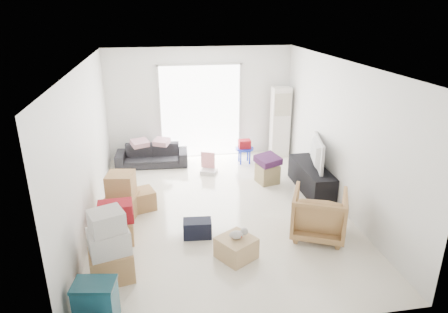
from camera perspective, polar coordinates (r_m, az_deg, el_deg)
name	(u,v)px	position (r m, az deg, el deg)	size (l,w,h in m)	color
room_shell	(220,142)	(7.02, -0.64, 2.14)	(4.98, 6.48, 3.18)	silver
sliding_door	(200,108)	(9.88, -3.38, 6.97)	(2.10, 0.04, 2.33)	white
ac_tower	(280,122)	(10.06, 8.01, 4.89)	(0.45, 0.30, 1.75)	white
tv_console	(311,178)	(8.43, 12.34, -3.01)	(0.47, 1.56, 0.52)	black
television	(312,163)	(8.31, 12.51, -0.94)	(1.03, 0.60, 0.14)	black
sofa	(152,152)	(9.64, -10.28, 0.61)	(1.68, 0.49, 0.66)	#2A292E
pillow_left	(139,138)	(9.51, -12.00, 2.66)	(0.36, 0.28, 0.11)	#BA8895
pillow_right	(161,136)	(9.50, -8.95, 2.85)	(0.32, 0.25, 0.11)	#BA8895
armchair	(319,212)	(6.76, 13.44, -7.68)	(0.84, 0.79, 0.87)	#B27C4F
storage_bins	(96,303)	(5.27, -17.81, -19.25)	(0.54, 0.41, 0.57)	#144555
box_stack_a	(110,249)	(5.81, -16.00, -12.62)	(0.66, 0.58, 1.05)	#A26D49
box_stack_b	(117,223)	(6.72, -15.09, -9.20)	(0.58, 0.53, 0.68)	#A26D49
box_stack_c	(122,195)	(7.46, -14.39, -5.33)	(0.64, 0.57, 0.81)	#A26D49
loose_box	(142,199)	(7.69, -11.62, -6.02)	(0.44, 0.44, 0.37)	#A26D49
duffel_bag	(197,229)	(6.69, -3.82, -10.23)	(0.46, 0.28, 0.30)	black
ottoman	(267,173)	(8.64, 6.21, -2.42)	(0.41, 0.41, 0.41)	#9D865B
blanket	(268,162)	(8.54, 6.28, -0.72)	(0.45, 0.45, 0.14)	#4A2050
kids_table	(244,147)	(9.61, 2.93, 1.40)	(0.45, 0.45, 0.58)	#1428B6
toy_walker	(209,167)	(9.14, -2.23, -1.53)	(0.44, 0.42, 0.46)	silver
wood_crate	(236,248)	(6.18, 1.76, -12.90)	(0.50, 0.50, 0.33)	tan
plush_bunny	(238,234)	(6.07, 2.08, -10.99)	(0.30, 0.17, 0.15)	#B2ADA8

